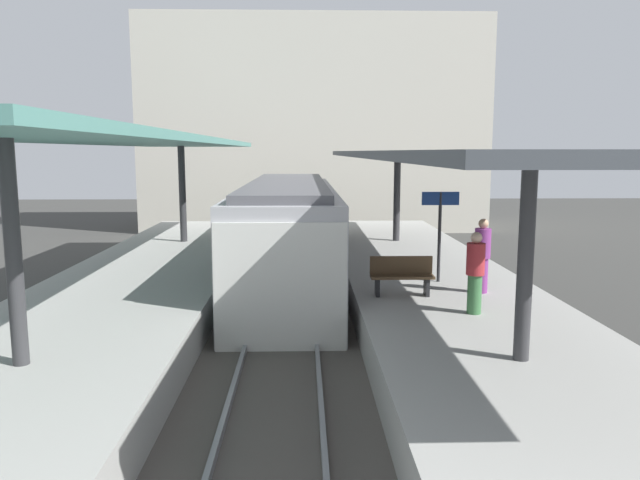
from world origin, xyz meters
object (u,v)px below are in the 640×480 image
platform_bench (402,275)px  passenger_near_bench (475,272)px  commuter_train (288,234)px  platform_sign (440,216)px  passenger_mid_platform (482,255)px

platform_bench → passenger_near_bench: size_ratio=0.86×
platform_bench → commuter_train: bearing=118.5°
commuter_train → platform_sign: size_ratio=5.70×
platform_bench → passenger_near_bench: bearing=-53.2°
commuter_train → platform_bench: size_ratio=8.99×
platform_bench → passenger_near_bench: passenger_near_bench is taller
platform_bench → passenger_mid_platform: passenger_mid_platform is taller
passenger_mid_platform → commuter_train: bearing=133.9°
commuter_train → platform_bench: bearing=-61.5°
commuter_train → platform_sign: 5.21m
platform_sign → passenger_mid_platform: size_ratio=1.31×
platform_bench → passenger_near_bench: 2.01m
platform_bench → platform_sign: platform_sign is taller
platform_sign → passenger_near_bench: (0.05, -2.97, -0.78)m
commuter_train → passenger_near_bench: size_ratio=7.75×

